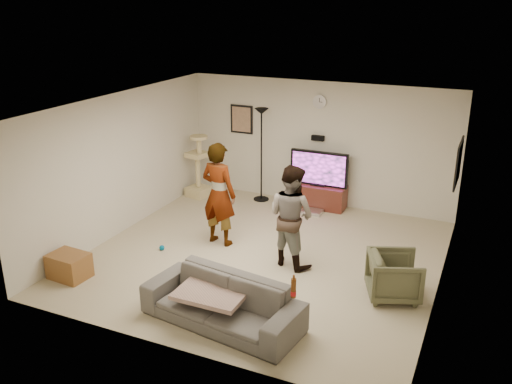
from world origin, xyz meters
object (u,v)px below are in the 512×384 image
at_px(sofa, 222,302).
at_px(beer_bottle, 294,288).
at_px(person_left, 219,194).
at_px(tv_stand, 318,196).
at_px(floor_lamp, 261,155).
at_px(side_table, 69,266).
at_px(tv, 319,168).
at_px(person_right, 291,216).
at_px(cat_tree, 198,166).
at_px(armchair, 394,276).

relative_size(sofa, beer_bottle, 8.48).
bearing_deg(person_left, sofa, 126.99).
relative_size(tv_stand, floor_lamp, 0.58).
bearing_deg(side_table, sofa, -3.01).
distance_m(tv, side_table, 5.09).
relative_size(person_right, sofa, 0.77).
xyz_separation_m(floor_lamp, sofa, (1.39, -4.43, -0.66)).
bearing_deg(cat_tree, tv_stand, 9.78).
xyz_separation_m(person_left, person_right, (1.39, -0.23, -0.07)).
xyz_separation_m(person_right, beer_bottle, (0.77, -1.95, -0.08)).
xyz_separation_m(tv, person_left, (-1.01, -2.33, 0.08)).
distance_m(tv_stand, sofa, 4.52).
bearing_deg(floor_lamp, sofa, -72.55).
distance_m(cat_tree, sofa, 4.91).
relative_size(cat_tree, beer_bottle, 5.40).
bearing_deg(beer_bottle, tv_stand, 104.33).
height_order(tv_stand, cat_tree, cat_tree).
distance_m(person_right, sofa, 2.03).
height_order(tv_stand, person_left, person_left).
bearing_deg(side_table, tv_stand, 60.20).
height_order(tv, cat_tree, cat_tree).
bearing_deg(tv_stand, tv, 0.00).
bearing_deg(sofa, beer_bottle, 8.11).
bearing_deg(tv_stand, side_table, -119.80).
relative_size(floor_lamp, person_right, 1.18).
bearing_deg(person_left, beer_bottle, 143.15).
height_order(person_right, armchair, person_right).
xyz_separation_m(tv, floor_lamp, (-1.21, -0.10, 0.15)).
bearing_deg(beer_bottle, armchair, 59.59).
bearing_deg(tv, cat_tree, -170.22).
bearing_deg(person_left, armchair, 177.35).
height_order(tv_stand, beer_bottle, beer_bottle).
xyz_separation_m(tv_stand, person_right, (0.38, -2.57, 0.59)).
bearing_deg(sofa, person_left, 126.69).
bearing_deg(armchair, sofa, 108.61).
distance_m(person_left, person_right, 1.42).
bearing_deg(cat_tree, tv, 9.78).
distance_m(tv, person_left, 2.55).
bearing_deg(armchair, tv_stand, 14.23).
xyz_separation_m(tv_stand, side_table, (-2.51, -4.38, -0.04)).
xyz_separation_m(person_right, side_table, (-2.89, -1.81, -0.63)).
xyz_separation_m(cat_tree, beer_bottle, (3.68, -4.09, 0.07)).
xyz_separation_m(tv_stand, sofa, (0.18, -4.52, 0.08)).
bearing_deg(person_left, side_table, 62.22).
relative_size(person_right, armchair, 2.29).
bearing_deg(person_right, side_table, 51.65).
distance_m(tv, floor_lamp, 1.23).
bearing_deg(person_right, armchair, -172.79).
distance_m(cat_tree, beer_bottle, 5.50).
height_order(cat_tree, armchair, cat_tree).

